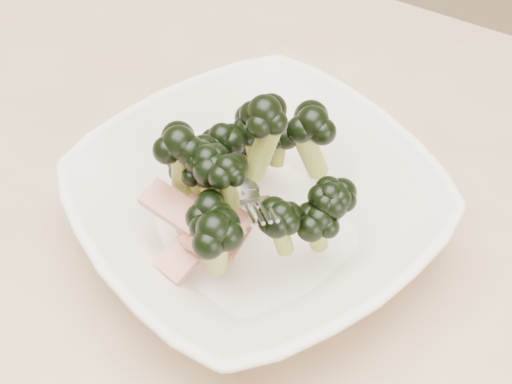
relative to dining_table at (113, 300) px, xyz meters
The scene contains 2 objects.
dining_table is the anchor object (origin of this frame).
broccoli_dish 0.18m from the dining_table, 27.60° to the left, with size 0.33×0.33×0.14m.
Camera 1 is at (0.28, -0.23, 1.18)m, focal length 50.00 mm.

